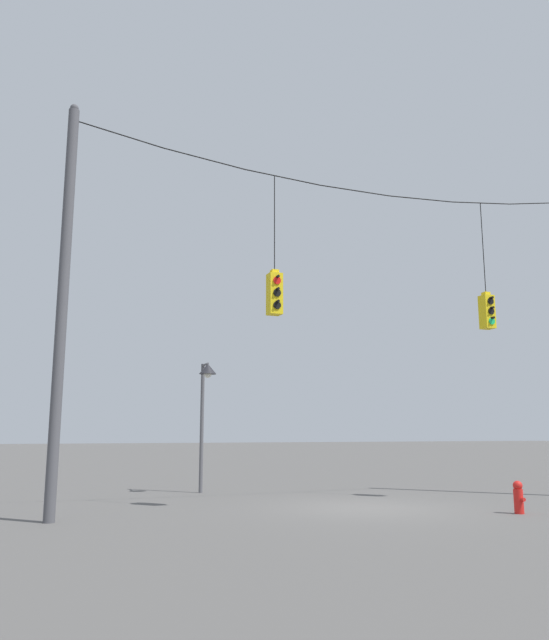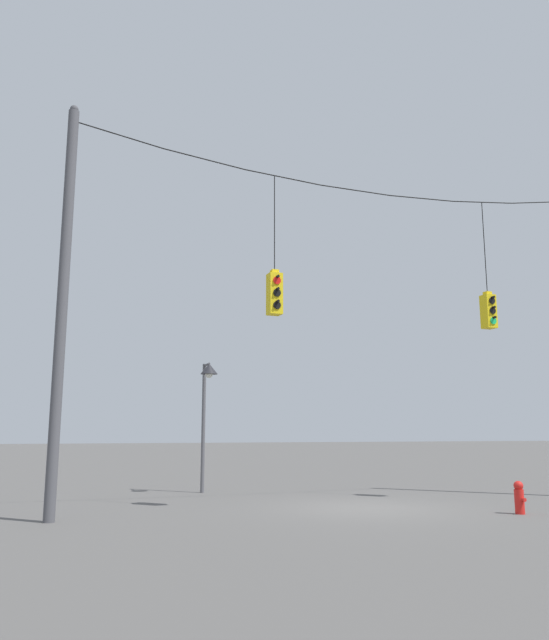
{
  "view_description": "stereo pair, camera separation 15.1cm",
  "coord_description": "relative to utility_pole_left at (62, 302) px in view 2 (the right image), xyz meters",
  "views": [
    {
      "loc": [
        -7.97,
        -14.35,
        1.87
      ],
      "look_at": [
        -2.41,
        0.11,
        4.67
      ],
      "focal_mm": 35.0,
      "sensor_mm": 36.0,
      "label": 1
    },
    {
      "loc": [
        -7.83,
        -14.4,
        1.87
      ],
      "look_at": [
        -2.41,
        0.11,
        4.67
      ],
      "focal_mm": 35.0,
      "sensor_mm": 36.0,
      "label": 2
    }
  ],
  "objects": [
    {
      "name": "traffic_light_near_left_pole",
      "position": [
        5.1,
        0.0,
        0.61
      ],
      "size": [
        0.34,
        0.58,
        3.73
      ],
      "color": "yellow"
    },
    {
      "name": "street_lamp",
      "position": [
        4.64,
        4.93,
        -1.52
      ],
      "size": [
        0.55,
        0.94,
        4.08
      ],
      "color": "#515156",
      "rests_on": "ground_plane"
    },
    {
      "name": "ground_plane",
      "position": [
        7.51,
        -0.11,
        -4.77
      ],
      "size": [
        200.0,
        200.0,
        0.0
      ],
      "primitive_type": "plane",
      "color": "#565451"
    },
    {
      "name": "utility_pole_left",
      "position": [
        0.0,
        0.0,
        0.0
      ],
      "size": [
        0.25,
        0.25,
        9.56
      ],
      "color": "#4C4C51",
      "rests_on": "ground_plane"
    },
    {
      "name": "traffic_light_near_right_pole",
      "position": [
        11.76,
        0.0,
        0.61
      ],
      "size": [
        0.34,
        0.58,
        3.84
      ],
      "color": "yellow"
    },
    {
      "name": "fire_hydrant",
      "position": [
        10.33,
        -2.38,
        -4.39
      ],
      "size": [
        0.22,
        0.3,
        0.75
      ],
      "color": "red",
      "rests_on": "ground_plane"
    },
    {
      "name": "span_wire",
      "position": [
        7.51,
        0.0,
        3.94
      ],
      "size": [
        15.02,
        0.03,
        0.71
      ],
      "color": "black"
    }
  ]
}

